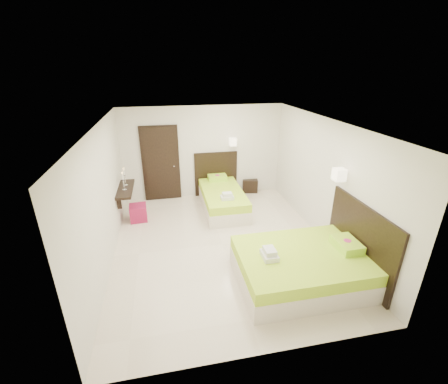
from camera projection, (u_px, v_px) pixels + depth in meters
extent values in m
plane|color=beige|center=(222.00, 244.00, 6.50)|extent=(5.50, 5.50, 0.00)
cube|color=beige|center=(223.00, 203.00, 8.04)|extent=(1.04, 2.08, 0.33)
cube|color=#9CD121|center=(223.00, 194.00, 7.94)|extent=(1.03, 2.06, 0.21)
cube|color=black|center=(216.00, 174.00, 8.76)|extent=(1.25, 0.05, 1.30)
cube|color=#AEE62A|center=(217.00, 178.00, 8.57)|extent=(0.52, 0.35, 0.15)
cylinder|color=#D1317D|center=(217.00, 175.00, 8.54)|extent=(0.12, 0.12, 0.00)
cube|color=silver|center=(227.00, 197.00, 7.36)|extent=(0.31, 0.23, 0.08)
cube|color=silver|center=(227.00, 194.00, 7.33)|extent=(0.23, 0.17, 0.08)
cube|color=white|center=(233.00, 142.00, 8.34)|extent=(0.19, 0.19, 0.21)
cylinder|color=#2D2116|center=(232.00, 141.00, 8.41)|extent=(0.03, 0.16, 0.03)
cube|color=beige|center=(300.00, 272.00, 5.34)|extent=(2.22, 1.66, 0.36)
cube|color=#9CD121|center=(302.00, 259.00, 5.23)|extent=(2.20, 1.65, 0.22)
cube|color=black|center=(360.00, 241.00, 5.34)|extent=(0.05, 1.89, 1.39)
cube|color=#AEE62A|center=(347.00, 244.00, 5.31)|extent=(0.38, 0.55, 0.16)
cylinder|color=#D1317D|center=(347.00, 241.00, 5.28)|extent=(0.13, 0.13, 0.00)
cube|color=silver|center=(269.00, 255.00, 5.06)|extent=(0.24, 0.33, 0.09)
cube|color=silver|center=(270.00, 251.00, 5.02)|extent=(0.18, 0.25, 0.09)
cube|color=white|center=(339.00, 175.00, 5.54)|extent=(0.20, 0.20, 0.22)
cylinder|color=#2D2116|center=(343.00, 174.00, 5.55)|extent=(0.16, 0.03, 0.03)
cube|color=black|center=(250.00, 185.00, 9.17)|extent=(0.52, 0.48, 0.40)
cube|color=maroon|center=(138.00, 213.00, 7.44)|extent=(0.43, 0.43, 0.40)
cube|color=black|center=(161.00, 164.00, 8.31)|extent=(1.02, 0.06, 2.14)
cube|color=black|center=(161.00, 164.00, 8.28)|extent=(0.88, 0.04, 2.06)
cylinder|color=silver|center=(174.00, 166.00, 8.33)|extent=(0.03, 0.10, 0.03)
cube|color=black|center=(125.00, 189.00, 7.24)|extent=(0.35, 1.20, 0.06)
cube|color=black|center=(119.00, 203.00, 6.87)|extent=(0.10, 0.04, 0.30)
cube|color=black|center=(123.00, 188.00, 7.69)|extent=(0.10, 0.04, 0.30)
cylinder|color=silver|center=(125.00, 190.00, 7.09)|extent=(0.10, 0.10, 0.02)
cylinder|color=silver|center=(124.00, 185.00, 7.04)|extent=(0.02, 0.02, 0.22)
cone|color=silver|center=(123.00, 180.00, 6.99)|extent=(0.07, 0.07, 0.04)
cylinder|color=white|center=(123.00, 176.00, 6.96)|extent=(0.02, 0.02, 0.15)
sphere|color=#FFB23F|center=(122.00, 173.00, 6.92)|extent=(0.02, 0.02, 0.02)
cylinder|color=silver|center=(126.00, 185.00, 7.36)|extent=(0.10, 0.10, 0.02)
cylinder|color=silver|center=(125.00, 181.00, 7.32)|extent=(0.02, 0.02, 0.22)
cone|color=silver|center=(124.00, 176.00, 7.26)|extent=(0.07, 0.07, 0.04)
cylinder|color=white|center=(124.00, 172.00, 7.23)|extent=(0.02, 0.02, 0.15)
sphere|color=#FFB23F|center=(124.00, 169.00, 7.19)|extent=(0.02, 0.02, 0.02)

